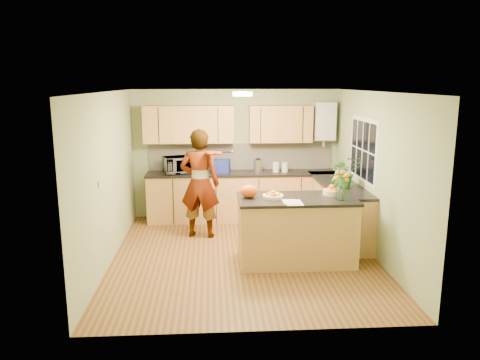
{
  "coord_description": "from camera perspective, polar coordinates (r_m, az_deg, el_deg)",
  "views": [
    {
      "loc": [
        -0.48,
        -6.83,
        2.65
      ],
      "look_at": [
        -0.03,
        0.5,
        1.09
      ],
      "focal_mm": 35.0,
      "sensor_mm": 36.0,
      "label": 1
    }
  ],
  "objects": [
    {
      "name": "violinist",
      "position": [
        8.01,
        -4.93,
        -0.44
      ],
      "size": [
        0.76,
        0.59,
        1.87
      ],
      "primitive_type": "imported",
      "rotation": [
        0.0,
        0.0,
        2.92
      ],
      "color": "#DDA987",
      "rests_on": "floor"
    },
    {
      "name": "peninsula_island",
      "position": [
        7.01,
        6.84,
        -6.04
      ],
      "size": [
        1.72,
        0.88,
        0.98
      ],
      "color": "#BD864B",
      "rests_on": "floor"
    },
    {
      "name": "orange_bowl",
      "position": [
        7.12,
        11.09,
        -1.27
      ],
      "size": [
        0.25,
        0.25,
        0.15
      ],
      "color": "beige",
      "rests_on": "peninsula_island"
    },
    {
      "name": "boiler",
      "position": [
        9.22,
        10.22,
        7.08
      ],
      "size": [
        0.4,
        0.3,
        0.86
      ],
      "color": "silver",
      "rests_on": "wall_back"
    },
    {
      "name": "back_counter",
      "position": [
        9.07,
        0.22,
        -1.95
      ],
      "size": [
        3.64,
        0.62,
        0.94
      ],
      "color": "#BD864B",
      "rests_on": "floor"
    },
    {
      "name": "window_right",
      "position": [
        7.91,
        14.73,
        3.58
      ],
      "size": [
        0.01,
        1.3,
        1.05
      ],
      "color": "silver",
      "rests_on": "wall_right"
    },
    {
      "name": "blue_box",
      "position": [
        8.93,
        -2.27,
        1.72
      ],
      "size": [
        0.35,
        0.29,
        0.25
      ],
      "primitive_type": "cube",
      "rotation": [
        0.0,
        0.0,
        -0.2
      ],
      "color": "navy",
      "rests_on": "back_counter"
    },
    {
      "name": "wall_right",
      "position": [
        7.41,
        16.1,
        0.59
      ],
      "size": [
        0.02,
        4.5,
        2.5
      ],
      "primitive_type": "cube",
      "color": "#94A878",
      "rests_on": "floor"
    },
    {
      "name": "potted_plant",
      "position": [
        7.84,
        12.67,
        1.0
      ],
      "size": [
        0.5,
        0.45,
        0.52
      ],
      "primitive_type": "imported",
      "rotation": [
        0.0,
        0.0,
        0.1
      ],
      "color": "#2B6B23",
      "rests_on": "right_counter"
    },
    {
      "name": "light_switch",
      "position": [
        6.55,
        -16.73,
        -0.44
      ],
      "size": [
        0.02,
        0.09,
        0.09
      ],
      "primitive_type": "cube",
      "color": "silver",
      "rests_on": "wall_left"
    },
    {
      "name": "flower_vase",
      "position": [
        6.77,
        12.28,
        0.13
      ],
      "size": [
        0.25,
        0.25,
        0.46
      ],
      "rotation": [
        0.0,
        0.0,
        0.04
      ],
      "color": "silver",
      "rests_on": "peninsula_island"
    },
    {
      "name": "ceiling_lamp",
      "position": [
        7.15,
        0.31,
        10.45
      ],
      "size": [
        0.3,
        0.3,
        0.07
      ],
      "color": "#FFEABF",
      "rests_on": "ceiling"
    },
    {
      "name": "fruit_dish",
      "position": [
        6.81,
        4.05,
        -1.84
      ],
      "size": [
        0.3,
        0.3,
        0.11
      ],
      "color": "beige",
      "rests_on": "peninsula_island"
    },
    {
      "name": "jar_white",
      "position": [
        9.02,
        5.49,
        1.56
      ],
      "size": [
        0.15,
        0.15,
        0.18
      ],
      "primitive_type": "cylinder",
      "rotation": [
        0.0,
        0.0,
        0.36
      ],
      "color": "silver",
      "rests_on": "back_counter"
    },
    {
      "name": "orange_bag",
      "position": [
        6.81,
        1.08,
        -1.38
      ],
      "size": [
        0.28,
        0.25,
        0.19
      ],
      "primitive_type": "ellipsoid",
      "rotation": [
        0.0,
        0.0,
        -0.18
      ],
      "color": "#E75013",
      "rests_on": "peninsula_island"
    },
    {
      "name": "violin",
      "position": [
        7.68,
        -3.55,
        3.32
      ],
      "size": [
        0.59,
        0.51,
        0.15
      ],
      "primitive_type": null,
      "rotation": [
        0.17,
        0.0,
        -0.61
      ],
      "color": "#4F1304",
      "rests_on": "violinist"
    },
    {
      "name": "right_counter",
      "position": [
        8.28,
        11.87,
        -3.56
      ],
      "size": [
        0.62,
        2.24,
        0.94
      ],
      "color": "#BD864B",
      "rests_on": "floor"
    },
    {
      "name": "splashback",
      "position": [
        9.2,
        0.11,
        2.89
      ],
      "size": [
        3.6,
        0.02,
        0.52
      ],
      "primitive_type": "cube",
      "color": "beige",
      "rests_on": "back_counter"
    },
    {
      "name": "floor",
      "position": [
        7.35,
        0.45,
        -9.18
      ],
      "size": [
        4.5,
        4.5,
        0.0
      ],
      "primitive_type": "plane",
      "color": "brown",
      "rests_on": "ground"
    },
    {
      "name": "wall_left",
      "position": [
        7.14,
        -15.76,
        0.2
      ],
      "size": [
        0.02,
        4.5,
        2.5
      ],
      "primitive_type": "cube",
      "color": "#94A878",
      "rests_on": "floor"
    },
    {
      "name": "ceiling",
      "position": [
        6.85,
        0.49,
        10.71
      ],
      "size": [
        4.0,
        4.5,
        0.02
      ],
      "primitive_type": "cube",
      "color": "silver",
      "rests_on": "wall_back"
    },
    {
      "name": "upper_cabinets",
      "position": [
        8.96,
        -1.6,
        6.83
      ],
      "size": [
        3.2,
        0.34,
        0.7
      ],
      "color": "#BD864B",
      "rests_on": "wall_back"
    },
    {
      "name": "wall_front",
      "position": [
        4.82,
        2.36,
        -4.93
      ],
      "size": [
        4.0,
        0.02,
        2.5
      ],
      "primitive_type": "cube",
      "color": "#94A878",
      "rests_on": "floor"
    },
    {
      "name": "papers",
      "position": [
        6.57,
        6.55,
        -2.74
      ],
      "size": [
        0.24,
        0.32,
        0.01
      ],
      "primitive_type": "cube",
      "color": "white",
      "rests_on": "peninsula_island"
    },
    {
      "name": "wall_back",
      "position": [
        9.2,
        -0.52,
        3.21
      ],
      "size": [
        4.0,
        0.02,
        2.5
      ],
      "primitive_type": "cube",
      "color": "#94A878",
      "rests_on": "floor"
    },
    {
      "name": "jar_cream",
      "position": [
        9.01,
        4.4,
        1.59
      ],
      "size": [
        0.12,
        0.12,
        0.19
      ],
      "primitive_type": "cylinder",
      "rotation": [
        0.0,
        0.0,
        -0.01
      ],
      "color": "beige",
      "rests_on": "back_counter"
    },
    {
      "name": "microwave",
      "position": [
        8.94,
        -7.4,
        1.85
      ],
      "size": [
        0.66,
        0.54,
        0.31
      ],
      "primitive_type": "imported",
      "rotation": [
        0.0,
        0.0,
        0.32
      ],
      "color": "silver",
      "rests_on": "back_counter"
    },
    {
      "name": "kettle",
      "position": [
        8.94,
        2.2,
        1.79
      ],
      "size": [
        0.17,
        0.17,
        0.33
      ],
      "rotation": [
        0.0,
        0.0,
        -0.26
      ],
      "color": "#ADAEB2",
      "rests_on": "back_counter"
    }
  ]
}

